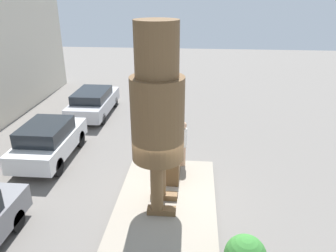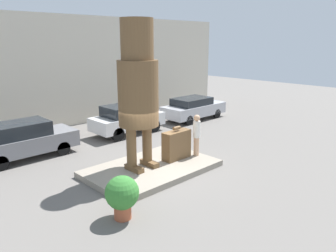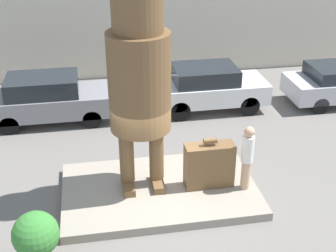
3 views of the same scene
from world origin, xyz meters
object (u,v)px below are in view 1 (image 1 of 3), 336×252
at_px(statue_figure, 157,107).
at_px(parked_car_white, 49,140).
at_px(parked_car_silver, 94,102).
at_px(giant_suitcase, 173,162).
at_px(tourist, 183,142).

bearing_deg(statue_figure, parked_car_white, 57.94).
bearing_deg(statue_figure, parked_car_silver, 28.96).
xyz_separation_m(parked_car_white, parked_car_silver, (5.16, -0.27, -0.09)).
height_order(statue_figure, giant_suitcase, statue_figure).
height_order(tourist, parked_car_silver, tourist).
relative_size(statue_figure, parked_car_white, 1.38).
bearing_deg(parked_car_silver, statue_figure, -151.04).
distance_m(tourist, parked_car_white, 5.43).
distance_m(statue_figure, tourist, 3.51).
relative_size(statue_figure, tourist, 3.11).
height_order(statue_figure, parked_car_silver, statue_figure).
relative_size(giant_suitcase, parked_car_white, 0.35).
height_order(giant_suitcase, parked_car_silver, giant_suitcase).
relative_size(statue_figure, parked_car_silver, 1.25).
relative_size(giant_suitcase, tourist, 0.78).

